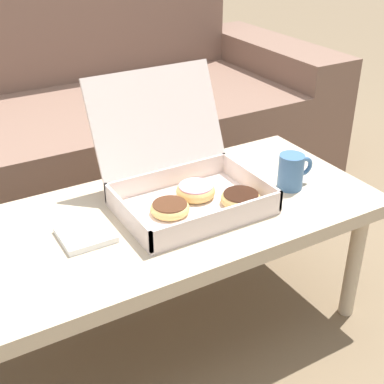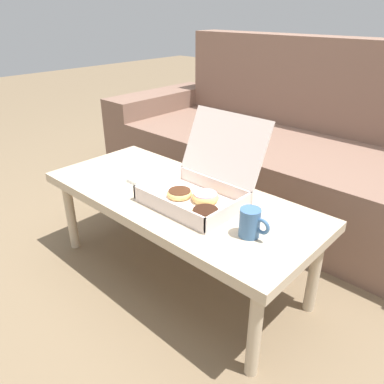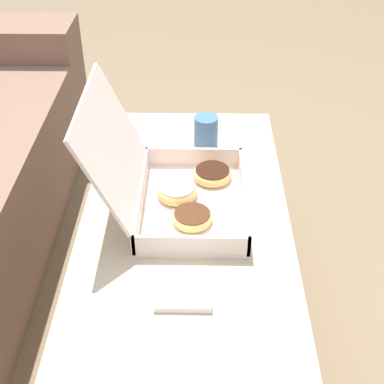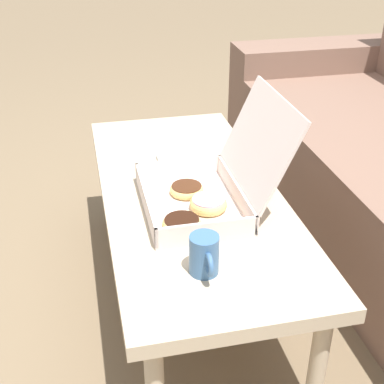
{
  "view_description": "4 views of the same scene",
  "coord_description": "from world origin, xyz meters",
  "px_view_note": "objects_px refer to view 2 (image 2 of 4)",
  "views": [
    {
      "loc": [
        -0.5,
        -1.16,
        1.11
      ],
      "look_at": [
        0.1,
        -0.13,
        0.45
      ],
      "focal_mm": 50.0,
      "sensor_mm": 36.0,
      "label": 1
    },
    {
      "loc": [
        0.97,
        -1.07,
        1.09
      ],
      "look_at": [
        0.1,
        -0.13,
        0.45
      ],
      "focal_mm": 35.0,
      "sensor_mm": 36.0,
      "label": 2
    },
    {
      "loc": [
        -0.97,
        -0.15,
        1.26
      ],
      "look_at": [
        0.1,
        -0.13,
        0.45
      ],
      "focal_mm": 50.0,
      "sensor_mm": 36.0,
      "label": 3
    },
    {
      "loc": [
        1.37,
        -0.41,
        1.19
      ],
      "look_at": [
        0.1,
        -0.13,
        0.45
      ],
      "focal_mm": 50.0,
      "sensor_mm": 36.0,
      "label": 4
    }
  ],
  "objects_px": {
    "couch": "(293,156)",
    "coffee_table": "(177,203)",
    "pastry_box": "(202,187)",
    "coffee_mug": "(251,223)"
  },
  "relations": [
    {
      "from": "couch",
      "to": "coffee_mug",
      "type": "distance_m",
      "value": 1.1
    },
    {
      "from": "couch",
      "to": "coffee_mug",
      "type": "xyz_separation_m",
      "value": [
        0.4,
        -1.01,
        0.15
      ]
    },
    {
      "from": "couch",
      "to": "coffee_table",
      "type": "relative_size",
      "value": 1.98
    },
    {
      "from": "pastry_box",
      "to": "couch",
      "type": "bearing_deg",
      "value": 96.82
    },
    {
      "from": "coffee_mug",
      "to": "pastry_box",
      "type": "bearing_deg",
      "value": 164.52
    },
    {
      "from": "coffee_mug",
      "to": "coffee_table",
      "type": "bearing_deg",
      "value": 172.46
    },
    {
      "from": "coffee_table",
      "to": "couch",
      "type": "bearing_deg",
      "value": 90.0
    },
    {
      "from": "coffee_table",
      "to": "pastry_box",
      "type": "bearing_deg",
      "value": 13.21
    },
    {
      "from": "coffee_table",
      "to": "coffee_mug",
      "type": "distance_m",
      "value": 0.41
    },
    {
      "from": "couch",
      "to": "pastry_box",
      "type": "distance_m",
      "value": 0.95
    }
  ]
}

